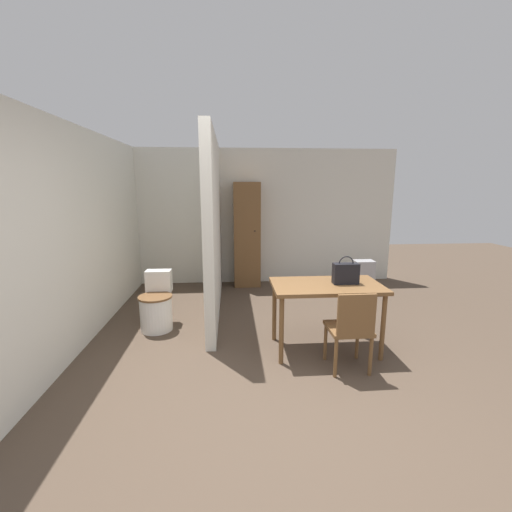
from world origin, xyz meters
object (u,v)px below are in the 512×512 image
handbag (346,273)px  space_heater (363,277)px  wooden_cabinet (247,235)px  toilet (157,307)px  dining_table (326,292)px  wooden_chair (351,327)px

handbag → space_heater: size_ratio=0.55×
handbag → wooden_cabinet: 2.82m
toilet → space_heater: size_ratio=1.28×
toilet → handbag: (2.22, -0.73, 0.59)m
wooden_cabinet → toilet: bearing=-123.4°
wooden_cabinet → dining_table: bearing=-74.2°
wooden_chair → dining_table: bearing=103.6°
dining_table → wooden_chair: bearing=-75.7°
handbag → space_heater: handbag is taller
wooden_chair → toilet: (-2.13, 1.21, -0.17)m
dining_table → toilet: (-2.01, 0.74, -0.38)m
dining_table → space_heater: bearing=58.7°
wooden_chair → toilet: size_ratio=1.16×
handbag → wooden_cabinet: size_ratio=0.16×
wooden_chair → handbag: size_ratio=2.72×
wooden_chair → toilet: 2.46m
dining_table → wooden_cabinet: size_ratio=0.63×
handbag → space_heater: bearing=63.1°
toilet → handbag: bearing=-18.3°
toilet → space_heater: bearing=21.8°
dining_table → space_heater: (1.24, 2.04, -0.40)m
handbag → wooden_cabinet: wooden_cabinet is taller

